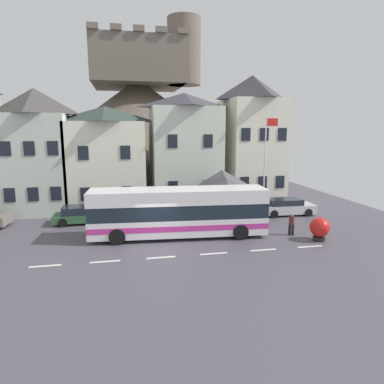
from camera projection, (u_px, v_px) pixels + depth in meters
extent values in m
cube|color=#4F4A55|center=(159.00, 250.00, 20.04)|extent=(40.00, 60.00, 0.06)
cube|color=silver|center=(45.00, 266.00, 17.63)|extent=(1.60, 0.20, 0.01)
cube|color=silver|center=(105.00, 262.00, 18.21)|extent=(1.60, 0.20, 0.01)
cube|color=silver|center=(161.00, 257.00, 18.80)|extent=(1.60, 0.20, 0.01)
cube|color=silver|center=(214.00, 254.00, 19.38)|extent=(1.60, 0.20, 0.01)
cube|color=silver|center=(263.00, 250.00, 19.96)|extent=(1.60, 0.20, 0.01)
cube|color=silver|center=(310.00, 246.00, 20.55)|extent=(1.60, 0.20, 0.01)
cube|color=silver|center=(39.00, 164.00, 28.86)|extent=(5.07, 5.43, 8.18)
pyramid|color=#43403E|center=(34.00, 101.00, 27.93)|extent=(5.07, 5.43, 2.08)
cube|color=black|center=(10.00, 195.00, 26.28)|extent=(0.80, 0.06, 1.10)
cube|color=black|center=(33.00, 194.00, 26.60)|extent=(0.80, 0.06, 1.10)
cube|color=black|center=(56.00, 193.00, 26.93)|extent=(0.80, 0.06, 1.10)
cube|color=black|center=(5.00, 149.00, 25.63)|extent=(0.80, 0.06, 1.10)
cube|color=black|center=(29.00, 148.00, 25.96)|extent=(0.80, 0.06, 1.10)
cube|color=black|center=(53.00, 148.00, 26.29)|extent=(0.80, 0.06, 1.10)
cube|color=silver|center=(107.00, 165.00, 30.22)|extent=(6.49, 5.89, 7.58)
pyramid|color=#303F39|center=(105.00, 114.00, 29.41)|extent=(6.49, 5.89, 1.31)
cube|color=black|center=(86.00, 194.00, 27.39)|extent=(0.80, 0.06, 1.10)
cube|color=black|center=(127.00, 193.00, 28.03)|extent=(0.80, 0.06, 1.10)
cube|color=black|center=(83.00, 153.00, 26.80)|extent=(0.80, 0.06, 1.10)
cube|color=black|center=(125.00, 152.00, 27.43)|extent=(0.80, 0.06, 1.10)
cube|color=silver|center=(184.00, 157.00, 31.51)|extent=(6.02, 6.00, 8.87)
pyramid|color=#3F3F46|center=(184.00, 100.00, 30.59)|extent=(6.02, 6.00, 1.28)
cube|color=black|center=(173.00, 187.00, 28.72)|extent=(0.80, 0.06, 1.10)
cube|color=black|center=(208.00, 186.00, 29.30)|extent=(0.80, 0.06, 1.10)
cube|color=black|center=(173.00, 141.00, 28.02)|extent=(0.80, 0.06, 1.10)
cube|color=black|center=(208.00, 141.00, 28.60)|extent=(0.80, 0.06, 1.10)
cube|color=silver|center=(250.00, 152.00, 32.85)|extent=(5.03, 6.30, 9.66)
pyramid|color=#3D3A42|center=(252.00, 88.00, 31.77)|extent=(5.03, 6.30, 2.21)
cube|color=black|center=(245.00, 183.00, 29.91)|extent=(0.80, 0.06, 1.10)
cube|color=black|center=(263.00, 182.00, 30.24)|extent=(0.80, 0.06, 1.10)
cube|color=black|center=(280.00, 182.00, 30.57)|extent=(0.80, 0.06, 1.10)
cube|color=black|center=(246.00, 134.00, 29.15)|extent=(0.80, 0.06, 1.10)
cube|color=black|center=(264.00, 134.00, 29.48)|extent=(0.80, 0.06, 1.10)
cube|color=black|center=(282.00, 134.00, 29.80)|extent=(0.80, 0.06, 1.10)
cone|color=brown|center=(139.00, 131.00, 46.03)|extent=(37.10, 37.10, 13.52)
cube|color=#6B6157|center=(137.00, 65.00, 44.51)|extent=(11.39, 11.39, 5.37)
cylinder|color=#6E5C54|center=(184.00, 52.00, 42.63)|extent=(4.15, 4.15, 8.02)
cube|color=#6B6157|center=(92.00, 26.00, 37.49)|extent=(1.27, 0.70, 0.63)
cube|color=#6B6157|center=(116.00, 27.00, 37.98)|extent=(1.27, 0.70, 0.63)
cube|color=#6B6157|center=(139.00, 28.00, 38.48)|extent=(1.27, 0.70, 0.63)
cube|color=#6B6157|center=(161.00, 30.00, 38.97)|extent=(1.27, 0.70, 0.63)
cube|color=#6B6157|center=(183.00, 31.00, 39.46)|extent=(1.27, 0.70, 0.63)
cube|color=white|center=(179.00, 225.00, 22.33)|extent=(11.50, 3.23, 1.11)
cube|color=#BF338C|center=(179.00, 224.00, 22.32)|extent=(11.52, 3.25, 0.36)
cube|color=#19232D|center=(178.00, 209.00, 22.14)|extent=(11.39, 3.18, 0.94)
cube|color=white|center=(178.00, 196.00, 21.97)|extent=(11.50, 3.23, 0.88)
cube|color=#19232D|center=(263.00, 207.00, 22.85)|extent=(0.21, 2.02, 0.90)
cylinder|color=black|center=(232.00, 222.00, 23.99)|extent=(1.02, 0.35, 1.00)
cylinder|color=black|center=(241.00, 232.00, 21.73)|extent=(1.02, 0.35, 1.00)
cylinder|color=black|center=(120.00, 226.00, 23.03)|extent=(1.02, 0.35, 1.00)
cylinder|color=black|center=(117.00, 237.00, 20.77)|extent=(1.02, 0.35, 1.00)
cylinder|color=#473D33|center=(197.00, 199.00, 28.36)|extent=(0.14, 0.14, 2.40)
cylinder|color=#473D33|center=(235.00, 198.00, 29.00)|extent=(0.14, 0.14, 2.40)
cylinder|color=#473D33|center=(207.00, 208.00, 25.18)|extent=(0.14, 0.14, 2.40)
cylinder|color=#473D33|center=(249.00, 206.00, 25.82)|extent=(0.14, 0.14, 2.40)
pyramid|color=#4F4F53|center=(222.00, 179.00, 26.74)|extent=(3.60, 3.60, 1.44)
cylinder|color=black|center=(2.00, 220.00, 25.44)|extent=(0.66, 0.27, 0.64)
cube|color=silver|center=(287.00, 208.00, 28.13)|extent=(4.48, 1.90, 0.68)
cube|color=#1E232D|center=(285.00, 202.00, 27.98)|extent=(2.70, 1.64, 0.47)
cylinder|color=black|center=(298.00, 208.00, 29.24)|extent=(0.65, 0.22, 0.64)
cylinder|color=black|center=(308.00, 213.00, 27.58)|extent=(0.65, 0.22, 0.64)
cylinder|color=black|center=(266.00, 209.00, 28.74)|extent=(0.65, 0.22, 0.64)
cylinder|color=black|center=(274.00, 214.00, 27.09)|extent=(0.65, 0.22, 0.64)
cube|color=#305A39|center=(85.00, 217.00, 25.71)|extent=(4.48, 1.95, 0.56)
cube|color=#1E232D|center=(81.00, 210.00, 25.56)|extent=(2.70, 1.69, 0.56)
cylinder|color=black|center=(105.00, 215.00, 26.90)|extent=(0.64, 0.22, 0.64)
cylinder|color=black|center=(105.00, 220.00, 25.21)|extent=(0.64, 0.22, 0.64)
cylinder|color=black|center=(66.00, 217.00, 26.26)|extent=(0.64, 0.22, 0.64)
cylinder|color=black|center=(63.00, 223.00, 24.57)|extent=(0.64, 0.22, 0.64)
cylinder|color=black|center=(265.00, 218.00, 25.60)|extent=(0.16, 0.16, 0.74)
cylinder|color=black|center=(264.00, 219.00, 25.43)|extent=(0.16, 0.16, 0.74)
cylinder|color=#512323|center=(265.00, 211.00, 25.41)|extent=(0.29, 0.29, 0.56)
sphere|color=tan|center=(265.00, 206.00, 25.34)|extent=(0.22, 0.22, 0.22)
cylinder|color=black|center=(243.00, 217.00, 25.86)|extent=(0.17, 0.17, 0.77)
cylinder|color=black|center=(246.00, 217.00, 25.88)|extent=(0.17, 0.17, 0.77)
cylinder|color=#232B38|center=(245.00, 209.00, 25.76)|extent=(0.29, 0.29, 0.59)
sphere|color=#9E7A60|center=(245.00, 204.00, 25.68)|extent=(0.23, 0.23, 0.23)
cylinder|color=black|center=(290.00, 229.00, 22.78)|extent=(0.17, 0.17, 0.76)
cylinder|color=black|center=(293.00, 230.00, 22.67)|extent=(0.17, 0.17, 0.76)
cylinder|color=#512323|center=(292.00, 221.00, 22.62)|extent=(0.34, 0.34, 0.55)
sphere|color=#9E7A60|center=(292.00, 215.00, 22.55)|extent=(0.21, 0.21, 0.21)
cube|color=#473828|center=(206.00, 207.00, 29.00)|extent=(1.53, 0.45, 0.08)
cube|color=#473828|center=(205.00, 204.00, 29.18)|extent=(1.53, 0.06, 0.40)
cube|color=#2D2D33|center=(198.00, 210.00, 28.91)|extent=(0.08, 0.36, 0.45)
cube|color=#2D2D33|center=(213.00, 209.00, 29.18)|extent=(0.08, 0.36, 0.45)
cylinder|color=silver|center=(264.00, 171.00, 25.47)|extent=(0.10, 0.10, 7.80)
cube|color=red|center=(272.00, 122.00, 24.91)|extent=(0.90, 0.03, 0.56)
cylinder|color=black|center=(319.00, 238.00, 21.66)|extent=(0.74, 0.74, 0.25)
sphere|color=red|center=(320.00, 227.00, 21.52)|extent=(1.24, 1.24, 1.24)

